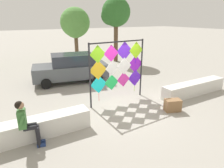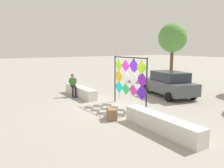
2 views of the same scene
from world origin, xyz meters
name	(u,v)px [view 1 (image 1 of 2)]	position (x,y,z in m)	size (l,w,h in m)	color
ground	(126,108)	(0.00, 0.00, 0.00)	(120.00, 120.00, 0.00)	#9E998E
plaza_ledge_left	(30,129)	(-3.79, -0.33, 0.32)	(3.78, 0.60, 0.64)	silver
plaza_ledge_right	(194,88)	(3.79, -0.33, 0.32)	(3.78, 0.60, 0.64)	silver
kite_display_rack	(118,66)	(0.11, 0.86, 1.62)	(2.78, 0.20, 2.71)	#232328
seated_vendor	(26,121)	(-3.89, -0.76, 0.87)	(0.68, 0.55, 1.48)	black
parked_car	(71,68)	(-0.77, 4.67, 0.82)	(4.46, 2.63, 1.63)	#4C5156
cardboard_box_large	(173,105)	(1.50, -1.13, 0.25)	(0.63, 0.37, 0.50)	olive
tree_palm_like	(115,12)	(4.41, 8.37, 4.01)	(2.32, 2.52, 5.19)	brown
tree_broadleaf	(75,24)	(1.89, 11.11, 3.09)	(2.60, 2.60, 4.50)	brown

